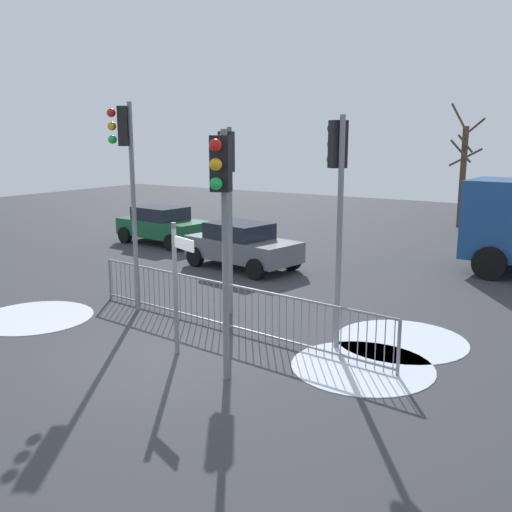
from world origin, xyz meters
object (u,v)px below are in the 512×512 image
at_px(traffic_light_mid_left, 227,180).
at_px(car_grey_near, 242,245).
at_px(traffic_light_mid_right, 222,201).
at_px(direction_sign_post, 177,281).
at_px(bare_tree_left, 463,172).
at_px(car_green_far, 163,225).
at_px(traffic_light_foreground_left, 337,180).
at_px(traffic_light_rear_right, 126,161).

bearing_deg(traffic_light_mid_left, car_grey_near, -69.96).
xyz_separation_m(traffic_light_mid_right, direction_sign_post, (-1.52, 0.58, -1.69)).
xyz_separation_m(traffic_light_mid_left, bare_tree_left, (1.17, 17.01, -0.64)).
bearing_deg(traffic_light_mid_right, car_green_far, -61.38).
bearing_deg(bare_tree_left, traffic_light_foreground_left, -84.14).
bearing_deg(traffic_light_mid_right, direction_sign_post, -38.66).
xyz_separation_m(car_grey_near, bare_tree_left, (3.76, 12.63, 1.83)).
xyz_separation_m(traffic_light_rear_right, traffic_light_mid_right, (4.38, -2.20, -0.47)).
xyz_separation_m(direction_sign_post, car_green_far, (-8.29, 8.82, -0.71)).
height_order(traffic_light_rear_right, car_grey_near, traffic_light_rear_right).
distance_m(traffic_light_foreground_left, traffic_light_mid_left, 3.01).
bearing_deg(traffic_light_rear_right, direction_sign_post, -159.79).
distance_m(car_green_far, bare_tree_left, 14.03).
distance_m(traffic_light_mid_right, car_grey_near, 9.22).
bearing_deg(traffic_light_rear_right, bare_tree_left, -51.09).
relative_size(traffic_light_mid_right, direction_sign_post, 1.66).
bearing_deg(car_grey_near, traffic_light_mid_right, -48.09).
bearing_deg(car_green_far, traffic_light_mid_right, -38.18).
height_order(direction_sign_post, car_green_far, direction_sign_post).
xyz_separation_m(traffic_light_mid_right, car_green_far, (-9.80, 9.41, -2.40)).
relative_size(traffic_light_foreground_left, traffic_light_mid_right, 1.07).
xyz_separation_m(traffic_light_rear_right, traffic_light_foreground_left, (5.20, 0.47, -0.27)).
bearing_deg(car_grey_near, traffic_light_foreground_left, -31.44).
bearing_deg(traffic_light_mid_right, traffic_light_foreground_left, -124.55).
height_order(traffic_light_mid_left, bare_tree_left, bare_tree_left).
height_order(direction_sign_post, bare_tree_left, bare_tree_left).
bearing_deg(car_green_far, traffic_light_mid_left, -33.64).
bearing_deg(traffic_light_mid_left, traffic_light_mid_right, 113.81).
xyz_separation_m(direction_sign_post, car_grey_near, (-3.23, 6.95, -0.71)).
distance_m(traffic_light_rear_right, traffic_light_mid_right, 4.92).
height_order(traffic_light_rear_right, traffic_light_mid_right, traffic_light_rear_right).
height_order(traffic_light_mid_left, direction_sign_post, traffic_light_mid_left).
relative_size(traffic_light_rear_right, bare_tree_left, 0.88).
distance_m(direction_sign_post, car_grey_near, 7.69).
xyz_separation_m(traffic_light_rear_right, bare_tree_left, (3.40, 17.96, -1.04)).
bearing_deg(car_grey_near, direction_sign_post, -55.37).
bearing_deg(car_green_far, traffic_light_rear_right, -47.40).
distance_m(direction_sign_post, car_green_far, 12.12).
bearing_deg(traffic_light_mid_left, traffic_light_foreground_left, 160.32).
height_order(car_green_far, bare_tree_left, bare_tree_left).
bearing_deg(traffic_light_rear_right, traffic_light_mid_right, -157.05).
bearing_deg(traffic_light_mid_right, traffic_light_mid_left, -73.20).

